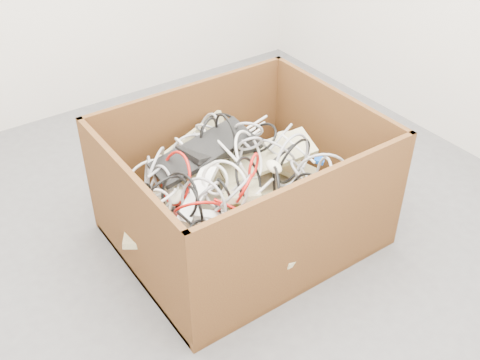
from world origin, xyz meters
TOP-DOWN VIEW (x-y plane):
  - ground at (0.00, 0.00)m, footprint 3.00×3.00m
  - cardboard_box at (0.04, -0.07)m, footprint 1.07×0.89m
  - keyboard_pile at (0.05, -0.01)m, footprint 1.09×0.88m
  - mice_scatter at (0.02, -0.18)m, footprint 0.86×0.61m
  - power_strip_left at (-0.18, -0.10)m, footprint 0.30×0.25m
  - power_strip_right at (-0.15, -0.26)m, footprint 0.24×0.19m
  - vga_plug at (0.39, -0.19)m, footprint 0.06×0.06m
  - cable_tangle at (-0.04, -0.07)m, footprint 0.93×0.83m

SIDE VIEW (x-z plane):
  - ground at x=0.00m, z-range 0.00..0.00m
  - cardboard_box at x=0.04m, z-range -0.14..0.45m
  - keyboard_pile at x=0.05m, z-range 0.09..0.47m
  - power_strip_right at x=-0.15m, z-range 0.27..0.36m
  - vga_plug at x=0.39m, z-range 0.34..0.37m
  - mice_scatter at x=0.02m, z-range 0.24..0.47m
  - power_strip_left at x=-0.18m, z-range 0.30..0.43m
  - cable_tangle at x=-0.04m, z-range 0.18..0.60m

